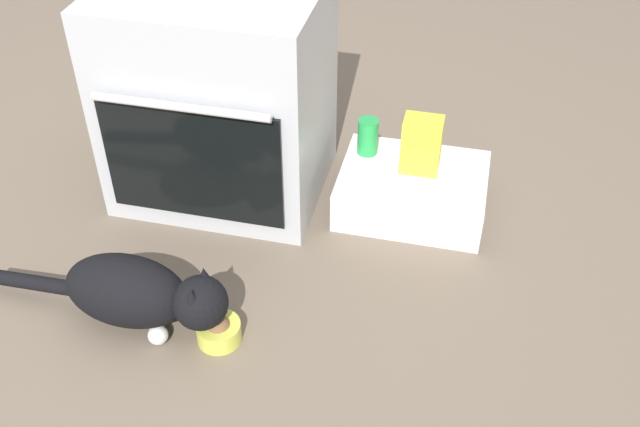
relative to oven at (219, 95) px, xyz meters
name	(u,v)px	position (x,y,z in m)	size (l,w,h in m)	color
ground	(198,277)	(0.06, -0.45, -0.34)	(8.00, 8.00, 0.00)	#6B5B4C
oven	(219,95)	(0.00, 0.00, 0.00)	(0.64, 0.55, 0.69)	#B7BABF
pantry_cabinet	(412,190)	(0.62, 0.02, -0.28)	(0.46, 0.36, 0.14)	white
food_bowl	(219,330)	(0.20, -0.66, -0.31)	(0.12, 0.12, 0.08)	#D1D14C
cat	(139,293)	(-0.02, -0.65, -0.23)	(0.72, 0.21, 0.21)	black
snack_bag	(421,145)	(0.63, 0.05, -0.12)	(0.12, 0.09, 0.18)	yellow
soda_can	(368,137)	(0.45, 0.10, -0.15)	(0.07, 0.07, 0.12)	green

